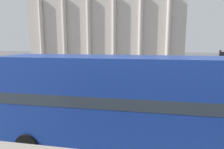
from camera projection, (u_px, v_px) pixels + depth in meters
name	position (u px, v px, depth m)	size (l,w,h in m)	color
double_decker_bus	(126.00, 100.00, 8.27)	(10.52, 2.62, 4.08)	black
plaza_building_left	(108.00, 27.00, 48.41)	(34.46, 15.19, 17.06)	#BCB2A8
traffic_light_near	(220.00, 73.00, 12.73)	(0.42, 0.24, 4.18)	black
traffic_light_mid	(220.00, 66.00, 19.19)	(0.42, 0.24, 3.63)	black
pedestrian_yellow	(187.00, 72.00, 25.89)	(0.32, 0.32, 1.64)	#282B33
pedestrian_grey	(181.00, 67.00, 30.43)	(0.32, 0.32, 1.78)	#282B33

